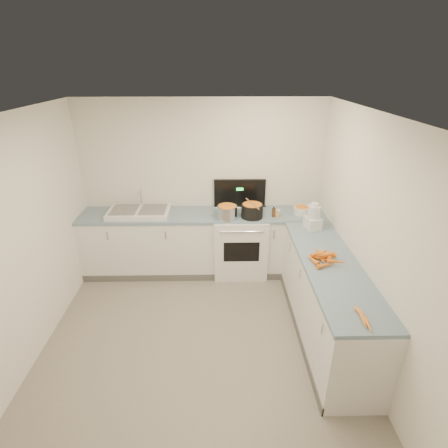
{
  "coord_description": "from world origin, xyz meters",
  "views": [
    {
      "loc": [
        0.22,
        -2.91,
        2.91
      ],
      "look_at": [
        0.3,
        1.1,
        1.05
      ],
      "focal_mm": 28.0,
      "sensor_mm": 36.0,
      "label": 1
    }
  ],
  "objects_px": {
    "steel_pot": "(227,213)",
    "extract_bottle": "(274,213)",
    "sink": "(139,212)",
    "mixing_bowl": "(302,210)",
    "black_pot": "(252,211)",
    "stove": "(240,242)",
    "spice_jar": "(278,214)",
    "food_processor": "(313,218)"
  },
  "relations": [
    {
      "from": "steel_pot",
      "to": "extract_bottle",
      "type": "xyz_separation_m",
      "value": [
        0.65,
        0.04,
        -0.02
      ]
    },
    {
      "from": "sink",
      "to": "steel_pot",
      "type": "relative_size",
      "value": 3.07
    },
    {
      "from": "mixing_bowl",
      "to": "steel_pot",
      "type": "bearing_deg",
      "value": -172.57
    },
    {
      "from": "steel_pot",
      "to": "sink",
      "type": "bearing_deg",
      "value": 172.12
    },
    {
      "from": "black_pot",
      "to": "extract_bottle",
      "type": "relative_size",
      "value": 2.39
    },
    {
      "from": "mixing_bowl",
      "to": "stove",
      "type": "bearing_deg",
      "value": 178.81
    },
    {
      "from": "steel_pot",
      "to": "extract_bottle",
      "type": "distance_m",
      "value": 0.65
    },
    {
      "from": "sink",
      "to": "extract_bottle",
      "type": "bearing_deg",
      "value": -3.97
    },
    {
      "from": "sink",
      "to": "spice_jar",
      "type": "relative_size",
      "value": 8.93
    },
    {
      "from": "spice_jar",
      "to": "food_processor",
      "type": "relative_size",
      "value": 0.27
    },
    {
      "from": "black_pot",
      "to": "spice_jar",
      "type": "xyz_separation_m",
      "value": [
        0.36,
        -0.0,
        -0.04
      ]
    },
    {
      "from": "mixing_bowl",
      "to": "extract_bottle",
      "type": "xyz_separation_m",
      "value": [
        -0.42,
        -0.1,
        0.01
      ]
    },
    {
      "from": "stove",
      "to": "spice_jar",
      "type": "distance_m",
      "value": 0.74
    },
    {
      "from": "mixing_bowl",
      "to": "extract_bottle",
      "type": "height_order",
      "value": "extract_bottle"
    },
    {
      "from": "sink",
      "to": "black_pot",
      "type": "distance_m",
      "value": 1.61
    },
    {
      "from": "mixing_bowl",
      "to": "extract_bottle",
      "type": "distance_m",
      "value": 0.43
    },
    {
      "from": "stove",
      "to": "spice_jar",
      "type": "xyz_separation_m",
      "value": [
        0.52,
        -0.13,
        0.51
      ]
    },
    {
      "from": "sink",
      "to": "steel_pot",
      "type": "distance_m",
      "value": 1.26
    },
    {
      "from": "sink",
      "to": "steel_pot",
      "type": "height_order",
      "value": "sink"
    },
    {
      "from": "sink",
      "to": "spice_jar",
      "type": "bearing_deg",
      "value": -4.15
    },
    {
      "from": "sink",
      "to": "mixing_bowl",
      "type": "distance_m",
      "value": 2.32
    },
    {
      "from": "stove",
      "to": "spice_jar",
      "type": "bearing_deg",
      "value": -13.85
    },
    {
      "from": "stove",
      "to": "food_processor",
      "type": "xyz_separation_m",
      "value": [
        0.91,
        -0.5,
        0.62
      ]
    },
    {
      "from": "food_processor",
      "to": "spice_jar",
      "type": "bearing_deg",
      "value": 136.17
    },
    {
      "from": "stove",
      "to": "steel_pot",
      "type": "relative_size",
      "value": 4.85
    },
    {
      "from": "stove",
      "to": "spice_jar",
      "type": "height_order",
      "value": "stove"
    },
    {
      "from": "sink",
      "to": "steel_pot",
      "type": "xyz_separation_m",
      "value": [
        1.25,
        -0.17,
        0.05
      ]
    },
    {
      "from": "black_pot",
      "to": "extract_bottle",
      "type": "bearing_deg",
      "value": 1.88
    },
    {
      "from": "black_pot",
      "to": "sink",
      "type": "bearing_deg",
      "value": 174.93
    },
    {
      "from": "stove",
      "to": "extract_bottle",
      "type": "distance_m",
      "value": 0.71
    },
    {
      "from": "stove",
      "to": "sink",
      "type": "relative_size",
      "value": 1.58
    },
    {
      "from": "stove",
      "to": "extract_bottle",
      "type": "relative_size",
      "value": 10.9
    },
    {
      "from": "stove",
      "to": "steel_pot",
      "type": "height_order",
      "value": "stove"
    },
    {
      "from": "stove",
      "to": "steel_pot",
      "type": "bearing_deg",
      "value": -141.49
    },
    {
      "from": "black_pot",
      "to": "mixing_bowl",
      "type": "relative_size",
      "value": 1.29
    },
    {
      "from": "steel_pot",
      "to": "mixing_bowl",
      "type": "xyz_separation_m",
      "value": [
        1.07,
        0.14,
        -0.03
      ]
    },
    {
      "from": "spice_jar",
      "to": "food_processor",
      "type": "xyz_separation_m",
      "value": [
        0.39,
        -0.37,
        0.1
      ]
    },
    {
      "from": "black_pot",
      "to": "food_processor",
      "type": "bearing_deg",
      "value": -26.43
    },
    {
      "from": "stove",
      "to": "sink",
      "type": "bearing_deg",
      "value": 179.38
    },
    {
      "from": "mixing_bowl",
      "to": "spice_jar",
      "type": "xyz_separation_m",
      "value": [
        -0.36,
        -0.11,
        -0.01
      ]
    },
    {
      "from": "stove",
      "to": "sink",
      "type": "height_order",
      "value": "stove"
    },
    {
      "from": "steel_pot",
      "to": "food_processor",
      "type": "height_order",
      "value": "food_processor"
    }
  ]
}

